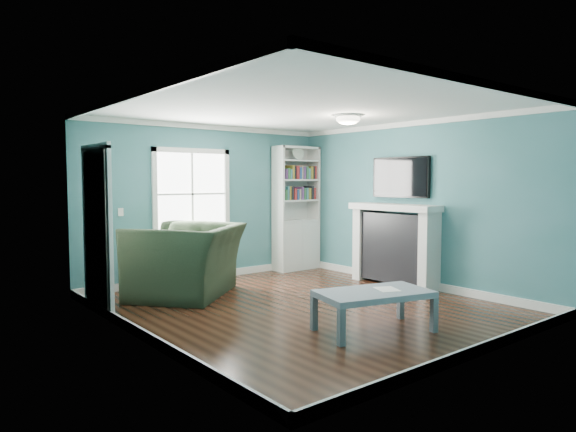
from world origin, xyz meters
TOP-DOWN VIEW (x-y plane):
  - floor at (0.00, 0.00)m, footprint 5.00×5.00m
  - room_walls at (0.00, 0.00)m, footprint 5.00×5.00m
  - trim at (0.00, 0.00)m, footprint 4.50×5.00m
  - window at (-0.30, 2.49)m, footprint 1.40×0.06m
  - bookshelf at (1.77, 2.30)m, footprint 0.90×0.35m
  - fireplace at (2.08, 0.20)m, footprint 0.44×1.58m
  - tv at (2.20, 0.20)m, footprint 0.06×1.10m
  - door at (-2.22, 1.40)m, footprint 0.12×0.98m
  - ceiling_fixture at (0.90, 0.10)m, footprint 0.38×0.38m
  - light_switch at (-1.50, 2.48)m, footprint 0.08×0.01m
  - recliner at (-0.87, 1.60)m, footprint 1.87×1.81m
  - coffee_table at (-0.09, -1.30)m, footprint 1.38×0.97m
  - paper_sheet at (0.08, -1.34)m, footprint 0.32×0.35m

SIDE VIEW (x-z plane):
  - floor at x=0.00m, z-range 0.00..0.00m
  - coffee_table at x=-0.09m, z-range 0.17..0.62m
  - paper_sheet at x=0.08m, z-range 0.45..0.46m
  - fireplace at x=2.08m, z-range -0.01..1.29m
  - recliner at x=-0.87m, z-range 0.00..1.38m
  - bookshelf at x=1.77m, z-range -0.23..2.08m
  - door at x=-2.22m, z-range -0.01..2.16m
  - light_switch at x=-1.50m, z-range 1.14..1.26m
  - trim at x=0.00m, z-range -0.06..2.54m
  - window at x=-0.30m, z-range 0.70..2.20m
  - room_walls at x=0.00m, z-range -0.92..4.08m
  - tv at x=2.20m, z-range 1.40..2.05m
  - ceiling_fixture at x=0.90m, z-range 2.47..2.63m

